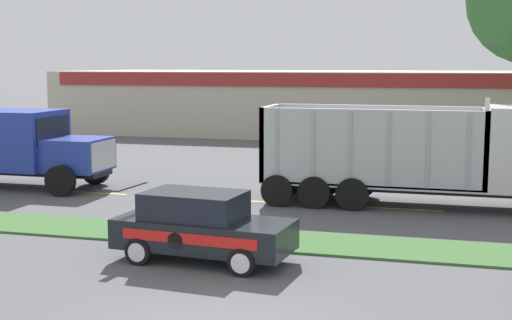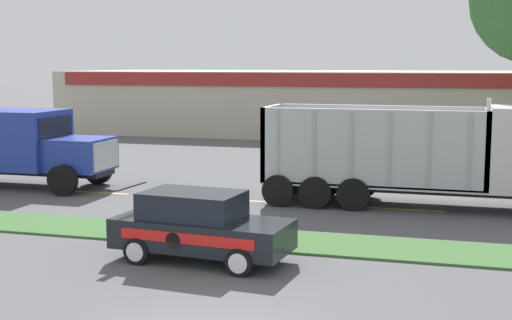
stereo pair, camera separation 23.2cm
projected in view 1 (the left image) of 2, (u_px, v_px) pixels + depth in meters
The scene contains 7 objects.
grass_verge at pixel (294, 242), 18.33m from camera, with size 120.00×2.19×0.06m, color #3D6633.
centre_line_3 at pixel (96, 193), 25.39m from camera, with size 2.40×0.14×0.01m, color yellow.
centre_line_4 at pixel (241, 200), 23.98m from camera, with size 2.40×0.14×0.01m, color yellow.
centre_line_5 at pixel (404, 209), 22.56m from camera, with size 2.40×0.14×0.01m, color yellow.
dump_truck_mid at pixel (501, 159), 22.14m from camera, with size 12.57×2.68×3.56m.
rally_car at pixel (201, 226), 16.56m from camera, with size 4.26×2.12×1.66m.
store_building_backdrop at pixel (363, 102), 46.78m from camera, with size 39.44×12.10×4.07m.
Camera 1 is at (3.78, -10.71, 4.59)m, focal length 50.00 mm.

